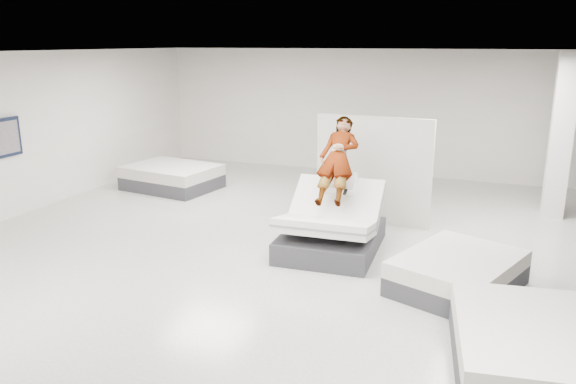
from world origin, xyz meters
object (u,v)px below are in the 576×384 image
Objects in this scene: person at (337,173)px; divider_panel at (373,170)px; flat_bed_left_far at (172,177)px; column at (561,137)px; flat_bed_right_near at (531,350)px; remote at (345,192)px; hero_bed at (332,229)px; flat_bed_right_far at (458,273)px; wall_poster at (0,139)px.

divider_panel reaches higher than person.
column is (8.26, 0.80, 1.32)m from flat_bed_left_far.
person is 0.79× the size of flat_bed_right_near.
column is at bearing 37.98° from person.
flat_bed_right_near is (2.74, -2.72, -0.76)m from remote.
flat_bed_left_far is (-4.67, 2.27, -0.97)m from person.
hero_bed is 5.07m from column.
hero_bed is 0.69m from remote.
flat_bed_right_near is at bearing -65.16° from flat_bed_right_far.
divider_panel is 3.27m from flat_bed_right_far.
hero_bed is at bearing -90.00° from person.
remote is 0.06× the size of flat_bed_left_far.
remote is at bearing -86.62° from divider_panel.
wall_poster is at bearing -158.07° from column.
flat_bed_right_near is 2.32× the size of wall_poster.
person is 2.60m from flat_bed_right_far.
divider_panel is 1.03× the size of flat_bed_right_far.
wall_poster is at bearing -174.21° from person.
person is 0.46m from remote.
remote is at bearing -134.52° from column.
remote reaches higher than flat_bed_right_far.
person reaches higher than wall_poster.
remote is 0.15× the size of wall_poster.
remote is at bearing 5.14° from wall_poster.
column is (3.30, 1.63, 0.58)m from divider_panel.
flat_bed_right_far is (2.10, -1.17, -1.00)m from person.
flat_bed_left_far is at bearing 149.44° from remote.
hero_bed is 0.93× the size of flat_bed_left_far.
flat_bed_right_near is at bearing -54.04° from divider_panel.
remote is 1.78m from divider_panel.
flat_bed_left_far is at bearing 145.15° from flat_bed_right_near.
column is at bearing 42.92° from remote.
flat_bed_right_far is 2.08m from flat_bed_right_near.
hero_bed is 1.89m from divider_panel.
hero_bed is 0.92× the size of divider_panel.
remote is 5.61m from flat_bed_left_far.
divider_panel reaches higher than flat_bed_right_far.
person is (-0.01, 0.32, 0.87)m from hero_bed.
flat_bed_left_far is at bearing 62.34° from wall_poster.
hero_bed is 6.51m from wall_poster.
hero_bed is at bearing 171.40° from remote.
flat_bed_right_near is 6.30m from column.
remote is 0.06× the size of flat_bed_right_far.
wall_poster is at bearing 167.16° from flat_bed_right_near.
flat_bed_left_far is 2.33× the size of wall_poster.
person reaches higher than flat_bed_right_far.
flat_bed_left_far reaches higher than flat_bed_right_far.
remote is (0.24, -0.34, -0.21)m from person.
hero_bed is 0.94× the size of flat_bed_right_near.
person is 5.28m from flat_bed_left_far.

